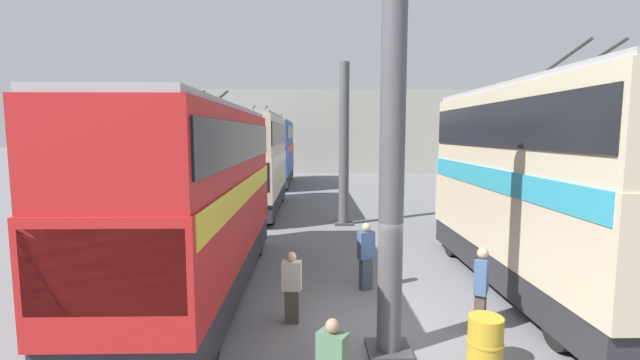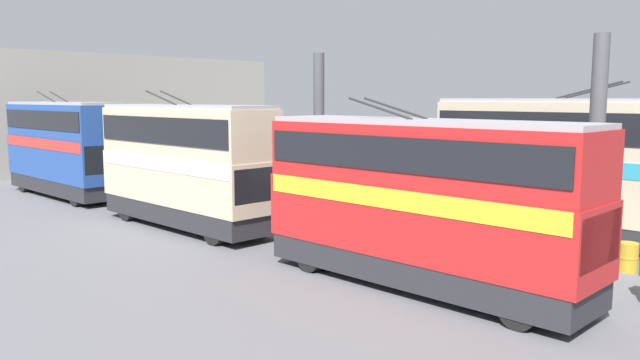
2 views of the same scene
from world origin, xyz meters
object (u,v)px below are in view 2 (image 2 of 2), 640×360
Objects in this scene: bus_left_near at (556,160)px; oil_drum at (628,257)px; bus_right_near at (421,193)px; person_by_left_row at (591,233)px; person_by_right_row at (519,255)px; bus_right_mid at (186,159)px; person_aisle_midway at (491,231)px; bus_right_far at (64,143)px.

oil_drum is at bearing 143.03° from bus_left_near.
bus_right_near is 5.52× the size of person_by_left_row.
person_by_right_row is at bearing 23.00° from person_by_left_row.
bus_right_mid is 12.59m from person_aisle_midway.
bus_left_near is 8.72m from bus_right_near.
bus_right_far is at bearing -0.00° from bus_right_mid.
person_by_right_row is 1.72× the size of oil_drum.
person_by_right_row is (-1.79, -2.46, -1.90)m from bus_right_near.
person_aisle_midway reaches higher than person_by_right_row.
bus_right_near is (0.00, 8.71, -0.31)m from bus_left_near.
bus_right_near is 1.05× the size of bus_right_mid.
bus_right_far reaches higher than person_aisle_midway.
bus_left_near is 25.24m from bus_right_far.
bus_right_mid is (11.83, 8.71, -0.14)m from bus_left_near.
person_by_left_row is 3.98m from person_by_right_row.
person_aisle_midway is 1.13× the size of person_by_right_row.
bus_left_near reaches higher than oil_drum.
bus_right_near is at bearing 89.99° from bus_left_near.
bus_left_near reaches higher than bus_right_far.
person_by_left_row is at bearing -155.65° from bus_right_mid.
person_aisle_midway is (0.17, 4.38, -2.09)m from bus_left_near.
person_by_left_row is 1.01× the size of person_aisle_midway.
bus_right_far is at bearing 12.30° from oil_drum.
bus_left_near is at bearing 110.55° from person_by_right_row.
bus_right_near is at bearing 58.46° from oil_drum.
bus_right_mid is 0.97× the size of bus_right_far.
person_aisle_midway is (-23.51, -4.33, -1.99)m from bus_right_far.
bus_right_mid is at bearing -165.20° from person_by_right_row.
person_by_left_row is at bearing -166.16° from bus_right_far.
person_aisle_midway reaches higher than oil_drum.
bus_left_near is 4.86m from person_aisle_midway.
person_aisle_midway is at bearing -87.72° from bus_right_near.
bus_left_near is at bearing -104.43° from person_by_left_row.
bus_left_near reaches higher than bus_right_mid.
bus_right_mid reaches higher than bus_right_near.
bus_right_near is at bearing 70.44° from person_aisle_midway.
person_by_left_row is at bearing 135.04° from bus_left_near.
oil_drum is (-3.83, -1.63, -0.50)m from person_aisle_midway.
bus_left_near reaches higher than bus_right_near.
person_by_left_row is (-2.31, 2.31, -2.08)m from bus_left_near.
bus_right_mid is 11.85m from bus_right_far.
person_aisle_midway is at bearing -159.63° from bus_right_mid.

